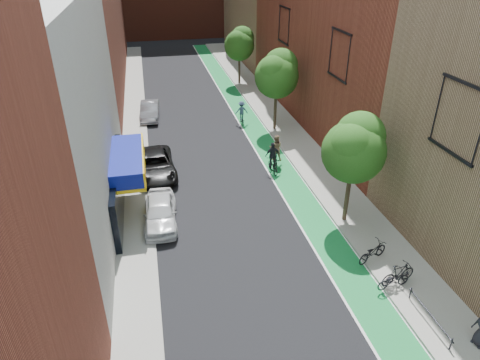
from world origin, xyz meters
TOP-DOWN VIEW (x-y plane):
  - bike_lane at (4.00, 26.00)m, footprint 2.00×68.00m
  - sidewalk_left at (-6.00, 26.00)m, footprint 2.00×68.00m
  - sidewalk_right at (6.50, 26.00)m, footprint 3.00×68.00m
  - building_left_white at (-11.00, 14.00)m, footprint 8.00×20.00m
  - tree_near at (5.65, 10.02)m, footprint 3.40×3.36m
  - tree_mid at (5.65, 24.02)m, footprint 3.55×3.53m
  - tree_far at (5.65, 38.02)m, footprint 3.30×3.25m
  - parked_car_white at (-4.60, 12.06)m, footprint 2.04×4.55m
  - parked_car_black at (-4.60, 17.98)m, footprint 2.79×5.60m
  - parked_car_silver at (-4.60, 29.13)m, footprint 1.94×4.58m
  - cyclist_lane_near at (3.83, 17.75)m, footprint 1.05×1.83m
  - cyclist_lane_mid at (3.30, 16.72)m, footprint 1.08×1.78m
  - cyclist_lane_far at (3.20, 26.04)m, footprint 1.09×1.47m
  - parked_bike_near at (5.40, 4.39)m, footprint 1.73×0.79m
  - parked_bike_mid at (5.75, 4.60)m, footprint 1.91×0.86m
  - parked_bike_far at (5.40, 6.38)m, footprint 2.00×1.34m

SIDE VIEW (x-z plane):
  - bike_lane at x=4.00m, z-range 0.00..0.01m
  - sidewalk_left at x=-6.00m, z-range 0.00..0.15m
  - sidewalk_right at x=6.50m, z-range 0.00..0.15m
  - parked_bike_near at x=5.40m, z-range 0.15..1.03m
  - parked_bike_far at x=5.40m, z-range 0.15..1.15m
  - parked_bike_mid at x=5.75m, z-range 0.15..1.26m
  - parked_car_silver at x=-4.60m, z-range 0.00..1.47m
  - parked_car_white at x=-4.60m, z-range 0.00..1.52m
  - parked_car_black at x=-4.60m, z-range 0.00..1.52m
  - cyclist_lane_mid at x=3.30m, z-range -0.25..1.91m
  - cyclist_lane_far at x=3.20m, z-range -0.06..1.98m
  - cyclist_lane_near at x=3.83m, z-range -0.15..2.09m
  - tree_far at x=5.65m, z-range 1.40..7.60m
  - tree_near at x=5.65m, z-range 1.45..7.87m
  - tree_mid at x=5.65m, z-range 1.52..8.26m
  - building_left_white at x=-11.00m, z-range 0.00..12.00m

